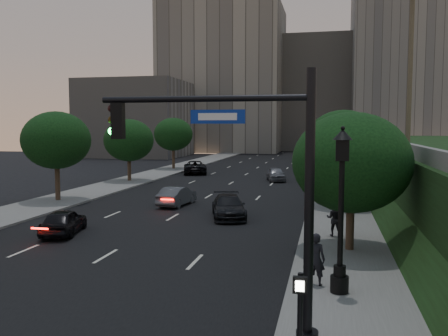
% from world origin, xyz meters
% --- Properties ---
extents(ground, '(160.00, 160.00, 0.00)m').
position_xyz_m(ground, '(0.00, 0.00, 0.00)').
color(ground, black).
rests_on(ground, ground).
extents(road_surface, '(16.00, 140.00, 0.02)m').
position_xyz_m(road_surface, '(0.00, 30.00, 0.01)').
color(road_surface, black).
rests_on(road_surface, ground).
extents(sidewalk_right, '(4.50, 140.00, 0.15)m').
position_xyz_m(sidewalk_right, '(10.25, 30.00, 0.07)').
color(sidewalk_right, slate).
rests_on(sidewalk_right, ground).
extents(sidewalk_left, '(4.50, 140.00, 0.15)m').
position_xyz_m(sidewalk_left, '(-10.25, 30.00, 0.07)').
color(sidewalk_left, slate).
rests_on(sidewalk_left, ground).
extents(parapet_wall, '(0.35, 90.00, 0.70)m').
position_xyz_m(parapet_wall, '(13.50, 28.00, 4.35)').
color(parapet_wall, slate).
rests_on(parapet_wall, embankment).
extents(office_block_left, '(26.00, 20.00, 32.00)m').
position_xyz_m(office_block_left, '(-14.00, 92.00, 16.00)').
color(office_block_left, gray).
rests_on(office_block_left, ground).
extents(office_block_mid, '(22.00, 18.00, 26.00)m').
position_xyz_m(office_block_mid, '(6.00, 102.00, 13.00)').
color(office_block_mid, gray).
rests_on(office_block_mid, ground).
extents(office_block_right, '(20.00, 22.00, 36.00)m').
position_xyz_m(office_block_right, '(24.00, 96.00, 18.00)').
color(office_block_right, gray).
rests_on(office_block_right, ground).
extents(office_block_filler, '(18.00, 16.00, 14.00)m').
position_xyz_m(office_block_filler, '(-26.00, 70.00, 7.00)').
color(office_block_filler, gray).
rests_on(office_block_filler, ground).
extents(tree_right_a, '(5.20, 5.20, 6.24)m').
position_xyz_m(tree_right_a, '(10.30, 8.00, 4.02)').
color(tree_right_a, '#38281C').
rests_on(tree_right_a, ground).
extents(tree_right_b, '(5.20, 5.20, 6.74)m').
position_xyz_m(tree_right_b, '(10.30, 20.00, 4.52)').
color(tree_right_b, '#38281C').
rests_on(tree_right_b, ground).
extents(tree_right_c, '(5.20, 5.20, 6.24)m').
position_xyz_m(tree_right_c, '(10.30, 33.00, 4.02)').
color(tree_right_c, '#38281C').
rests_on(tree_right_c, ground).
extents(tree_right_d, '(5.20, 5.20, 6.74)m').
position_xyz_m(tree_right_d, '(10.30, 47.00, 4.52)').
color(tree_right_d, '#38281C').
rests_on(tree_right_d, ground).
extents(tree_right_e, '(5.20, 5.20, 6.24)m').
position_xyz_m(tree_right_e, '(10.30, 62.00, 4.02)').
color(tree_right_e, '#38281C').
rests_on(tree_right_e, ground).
extents(tree_left_b, '(5.00, 5.00, 6.71)m').
position_xyz_m(tree_left_b, '(-10.30, 18.00, 4.58)').
color(tree_left_b, '#38281C').
rests_on(tree_left_b, ground).
extents(tree_left_c, '(5.00, 5.00, 6.34)m').
position_xyz_m(tree_left_c, '(-10.30, 31.00, 4.21)').
color(tree_left_c, '#38281C').
rests_on(tree_left_c, ground).
extents(tree_left_d, '(5.00, 5.00, 6.71)m').
position_xyz_m(tree_left_d, '(-10.30, 45.00, 4.58)').
color(tree_left_d, '#38281C').
rests_on(tree_left_d, ground).
extents(traffic_signal_mast, '(5.68, 0.56, 7.00)m').
position_xyz_m(traffic_signal_mast, '(7.77, -1.79, 3.67)').
color(traffic_signal_mast, black).
rests_on(traffic_signal_mast, ground).
extents(street_lamp, '(0.64, 0.64, 5.62)m').
position_xyz_m(street_lamp, '(9.73, 2.23, 2.63)').
color(street_lamp, black).
rests_on(street_lamp, ground).
extents(pedestrian_signal, '(0.30, 0.33, 2.50)m').
position_xyz_m(pedestrian_signal, '(8.77, -3.54, 1.57)').
color(pedestrian_signal, black).
rests_on(pedestrian_signal, ground).
extents(sedan_near_left, '(2.45, 4.22, 1.35)m').
position_xyz_m(sedan_near_left, '(-4.08, 8.47, 0.67)').
color(sedan_near_left, black).
rests_on(sedan_near_left, ground).
extents(sedan_mid_left, '(1.82, 4.25, 1.36)m').
position_xyz_m(sedan_mid_left, '(-1.12, 18.30, 0.68)').
color(sedan_mid_left, '#4D4F53').
rests_on(sedan_mid_left, ground).
extents(sedan_far_left, '(4.12, 6.13, 1.56)m').
position_xyz_m(sedan_far_left, '(-6.07, 40.29, 0.78)').
color(sedan_far_left, black).
rests_on(sedan_far_left, ground).
extents(sedan_near_right, '(3.17, 5.11, 1.38)m').
position_xyz_m(sedan_near_right, '(3.38, 14.68, 0.69)').
color(sedan_near_right, black).
rests_on(sedan_near_right, ground).
extents(sedan_far_right, '(2.59, 4.47, 1.43)m').
position_xyz_m(sedan_far_right, '(4.08, 34.93, 0.71)').
color(sedan_far_right, slate).
rests_on(sedan_far_right, ground).
extents(pedestrian_a, '(0.75, 0.59, 1.81)m').
position_xyz_m(pedestrian_a, '(8.94, 2.82, 1.06)').
color(pedestrian_a, black).
rests_on(pedestrian_a, sidewalk_right).
extents(pedestrian_b, '(1.00, 0.86, 1.76)m').
position_xyz_m(pedestrian_b, '(9.68, 10.48, 1.03)').
color(pedestrian_b, black).
rests_on(pedestrian_b, sidewalk_right).
extents(pedestrian_c, '(0.98, 0.53, 1.59)m').
position_xyz_m(pedestrian_c, '(10.09, 16.16, 0.95)').
color(pedestrian_c, black).
rests_on(pedestrian_c, sidewalk_right).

